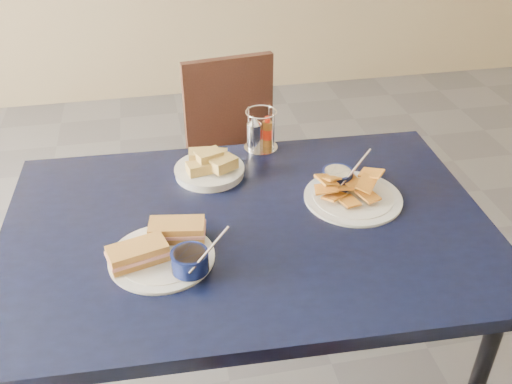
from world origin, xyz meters
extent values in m
plane|color=#58585D|center=(0.00, 0.00, 0.00)|extent=(6.00, 6.00, 0.00)
cube|color=black|center=(0.06, -0.09, 0.73)|extent=(1.34, 0.92, 0.04)
cylinder|color=black|center=(-0.51, 0.26, 0.35)|extent=(0.04, 0.04, 0.71)
cylinder|color=black|center=(0.62, 0.26, 0.35)|extent=(0.04, 0.04, 0.71)
cube|color=black|center=(0.19, 0.77, 0.40)|extent=(0.44, 0.43, 0.04)
cylinder|color=black|center=(0.03, 0.62, 0.19)|extent=(0.03, 0.03, 0.38)
cylinder|color=black|center=(0.34, 0.62, 0.19)|extent=(0.03, 0.03, 0.38)
cylinder|color=black|center=(0.03, 0.92, 0.19)|extent=(0.03, 0.03, 0.38)
cylinder|color=black|center=(0.34, 0.92, 0.19)|extent=(0.03, 0.03, 0.38)
cube|color=black|center=(0.19, 0.93, 0.63)|extent=(0.39, 0.09, 0.41)
cylinder|color=white|center=(-0.18, -0.19, 0.75)|extent=(0.26, 0.26, 0.01)
cylinder|color=white|center=(-0.18, -0.19, 0.76)|extent=(0.21, 0.21, 0.00)
cube|color=#D4984C|center=(-0.23, -0.20, 0.78)|extent=(0.15, 0.10, 0.04)
cube|color=#E59D8C|center=(-0.23, -0.20, 0.78)|extent=(0.16, 0.11, 0.01)
cube|color=#D4984C|center=(-0.13, -0.12, 0.78)|extent=(0.15, 0.09, 0.04)
cube|color=#E59D8C|center=(-0.13, -0.12, 0.78)|extent=(0.16, 0.10, 0.01)
cylinder|color=#0A113B|center=(-0.11, -0.25, 0.79)|extent=(0.09, 0.09, 0.05)
cylinder|color=black|center=(-0.11, -0.25, 0.80)|extent=(0.08, 0.08, 0.01)
cylinder|color=silver|center=(-0.07, -0.27, 0.83)|extent=(0.11, 0.07, 0.08)
cylinder|color=white|center=(0.37, -0.03, 0.75)|extent=(0.28, 0.28, 0.01)
cylinder|color=white|center=(0.37, -0.03, 0.76)|extent=(0.23, 0.23, 0.00)
cube|color=orange|center=(0.31, -0.04, 0.76)|extent=(0.08, 0.07, 0.02)
cube|color=orange|center=(0.34, -0.07, 0.77)|extent=(0.06, 0.07, 0.01)
cube|color=orange|center=(0.37, 0.02, 0.77)|extent=(0.08, 0.06, 0.02)
cube|color=orange|center=(0.40, -0.06, 0.78)|extent=(0.06, 0.08, 0.01)
cube|color=orange|center=(0.34, -0.02, 0.78)|extent=(0.07, 0.05, 0.02)
cube|color=orange|center=(0.29, -0.03, 0.79)|extent=(0.07, 0.06, 0.02)
cube|color=orange|center=(0.37, 0.00, 0.79)|extent=(0.06, 0.07, 0.01)
cube|color=orange|center=(0.40, -0.04, 0.80)|extent=(0.08, 0.08, 0.03)
cube|color=orange|center=(0.30, 0.00, 0.80)|extent=(0.07, 0.08, 0.03)
cube|color=orange|center=(0.43, -0.01, 0.80)|extent=(0.08, 0.08, 0.03)
cube|color=orange|center=(0.29, -0.02, 0.81)|extent=(0.06, 0.07, 0.02)
cylinder|color=#0A113B|center=(0.34, 0.03, 0.79)|extent=(0.09, 0.09, 0.05)
cylinder|color=#C1B392|center=(0.34, 0.03, 0.80)|extent=(0.08, 0.08, 0.01)
cylinder|color=silver|center=(0.39, 0.01, 0.83)|extent=(0.11, 0.07, 0.08)
cylinder|color=white|center=(-0.01, 0.18, 0.76)|extent=(0.21, 0.21, 0.02)
cylinder|color=white|center=(-0.01, 0.18, 0.77)|extent=(0.17, 0.17, 0.00)
cube|color=tan|center=(-0.04, 0.16, 0.79)|extent=(0.08, 0.06, 0.03)
cube|color=tan|center=(0.01, 0.21, 0.79)|extent=(0.09, 0.07, 0.03)
cube|color=tan|center=(0.03, 0.15, 0.80)|extent=(0.09, 0.08, 0.03)
cube|color=tan|center=(-0.03, 0.20, 0.81)|extent=(0.08, 0.06, 0.03)
cube|color=tan|center=(-0.01, 0.18, 0.81)|extent=(0.09, 0.07, 0.03)
cylinder|color=silver|center=(0.17, 0.31, 0.75)|extent=(0.11, 0.11, 0.01)
cylinder|color=silver|center=(0.21, 0.34, 0.82)|extent=(0.01, 0.01, 0.13)
cylinder|color=silver|center=(0.14, 0.34, 0.82)|extent=(0.01, 0.01, 0.13)
cylinder|color=silver|center=(0.14, 0.27, 0.82)|extent=(0.01, 0.01, 0.13)
cylinder|color=silver|center=(0.21, 0.27, 0.82)|extent=(0.01, 0.01, 0.13)
torus|color=silver|center=(0.17, 0.31, 0.88)|extent=(0.10, 0.10, 0.00)
cylinder|color=silver|center=(0.15, 0.31, 0.80)|extent=(0.05, 0.05, 0.08)
cone|color=silver|center=(0.15, 0.31, 0.85)|extent=(0.04, 0.04, 0.02)
cylinder|color=brown|center=(0.19, 0.31, 0.80)|extent=(0.03, 0.03, 0.08)
cylinder|color=#A71C09|center=(0.19, 0.31, 0.80)|extent=(0.03, 0.03, 0.03)
cylinder|color=#A71C09|center=(0.19, 0.31, 0.85)|extent=(0.02, 0.02, 0.02)
camera|label=1|loc=(-0.16, -1.29, 1.67)|focal=40.00mm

